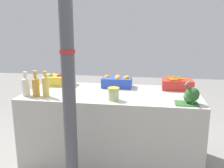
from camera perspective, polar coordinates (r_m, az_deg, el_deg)
ground_plane at (r=3.12m, az=0.00°, el=-16.69°), size 10.00×10.00×0.00m
market_table at (r=2.94m, az=0.00°, el=-9.73°), size 1.94×0.87×0.82m
support_pole at (r=2.06m, az=-10.08°, el=4.73°), size 0.13×0.13×2.51m
apple_crate at (r=3.23m, az=-11.98°, el=1.08°), size 0.36×0.23×0.15m
orange_crate at (r=3.05m, az=1.22°, el=0.55°), size 0.36×0.23×0.15m
carrot_crate at (r=3.04m, az=14.71°, el=0.01°), size 0.36×0.24×0.16m
broccoli_pile at (r=2.51m, az=17.58°, el=-2.58°), size 0.23×0.18×0.16m
juice_bottle_cloudy at (r=2.82m, az=-19.08°, el=-0.37°), size 0.08×0.08×0.26m
juice_bottle_amber at (r=2.76m, az=-17.02°, el=-0.38°), size 0.08×0.08×0.27m
juice_bottle_golden at (r=2.72m, az=-14.92°, el=-0.37°), size 0.07×0.07×0.27m
pickle_jar at (r=2.51m, az=0.35°, el=-2.25°), size 0.12×0.12×0.13m
sparrow_bird at (r=2.48m, az=16.82°, el=-0.02°), size 0.08×0.13×0.05m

